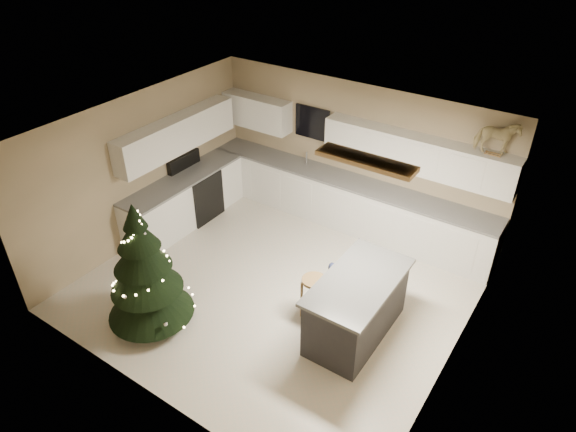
{
  "coord_description": "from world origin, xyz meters",
  "views": [
    {
      "loc": [
        3.62,
        -5.0,
        5.35
      ],
      "look_at": [
        0.0,
        0.35,
        1.15
      ],
      "focal_mm": 32.0,
      "sensor_mm": 36.0,
      "label": 1
    }
  ],
  "objects_px": {
    "bar_stool": "(314,288)",
    "rocking_horse": "(497,138)",
    "island": "(357,306)",
    "toddler": "(332,287)",
    "christmas_tree": "(145,277)"
  },
  "relations": [
    {
      "from": "bar_stool",
      "to": "rocking_horse",
      "type": "xyz_separation_m",
      "value": [
        1.49,
        2.52,
        1.76
      ]
    },
    {
      "from": "bar_stool",
      "to": "christmas_tree",
      "type": "relative_size",
      "value": 0.34
    },
    {
      "from": "island",
      "to": "rocking_horse",
      "type": "height_order",
      "value": "rocking_horse"
    },
    {
      "from": "bar_stool",
      "to": "rocking_horse",
      "type": "bearing_deg",
      "value": 59.43
    },
    {
      "from": "toddler",
      "to": "island",
      "type": "bearing_deg",
      "value": -59.41
    },
    {
      "from": "island",
      "to": "christmas_tree",
      "type": "xyz_separation_m",
      "value": [
        -2.52,
        -1.44,
        0.34
      ]
    },
    {
      "from": "christmas_tree",
      "to": "bar_stool",
      "type": "bearing_deg",
      "value": 37.2
    },
    {
      "from": "island",
      "to": "christmas_tree",
      "type": "relative_size",
      "value": 0.85
    },
    {
      "from": "island",
      "to": "christmas_tree",
      "type": "height_order",
      "value": "christmas_tree"
    },
    {
      "from": "christmas_tree",
      "to": "toddler",
      "type": "distance_m",
      "value": 2.65
    },
    {
      "from": "rocking_horse",
      "to": "bar_stool",
      "type": "bearing_deg",
      "value": 128.3
    },
    {
      "from": "island",
      "to": "toddler",
      "type": "xyz_separation_m",
      "value": [
        -0.52,
        0.25,
        -0.07
      ]
    },
    {
      "from": "bar_stool",
      "to": "rocking_horse",
      "type": "relative_size",
      "value": 1.03
    },
    {
      "from": "bar_stool",
      "to": "island",
      "type": "bearing_deg",
      "value": 3.21
    },
    {
      "from": "island",
      "to": "toddler",
      "type": "relative_size",
      "value": 2.09
    }
  ]
}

